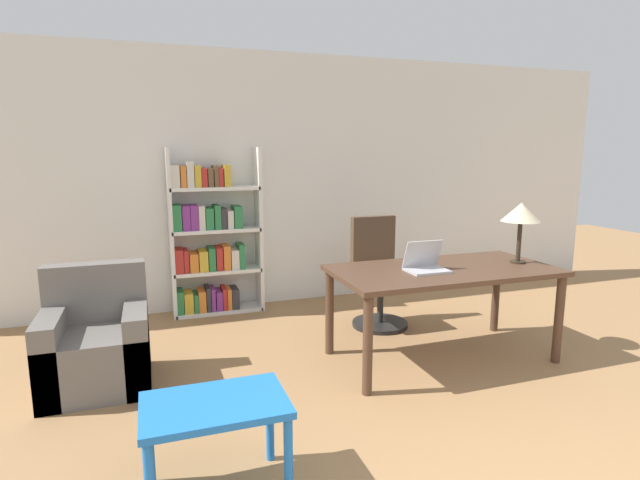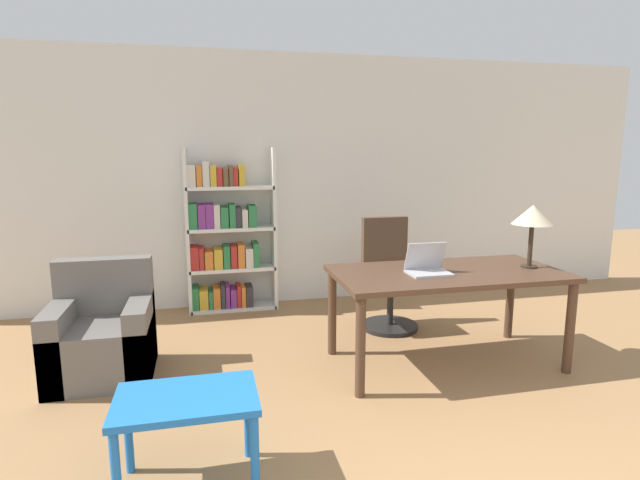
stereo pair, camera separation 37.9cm
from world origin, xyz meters
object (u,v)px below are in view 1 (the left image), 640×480
side_table_blue (215,416)px  table_lamp (521,214)px  laptop (425,264)px  bookshelf (210,241)px  armchair (97,346)px  desk (443,279)px  office_chair (378,278)px

side_table_blue → table_lamp: bearing=21.6°
laptop → bookshelf: size_ratio=0.18×
table_lamp → side_table_blue: 2.94m
laptop → armchair: (-2.42, 0.42, -0.51)m
side_table_blue → armchair: 1.61m
laptop → armchair: size_ratio=0.36×
desk → armchair: bearing=171.6°
office_chair → bookshelf: (-1.49, 0.88, 0.30)m
desk → armchair: (-2.61, 0.39, -0.37)m
laptop → bookshelf: bearing=128.0°
desk → laptop: 0.24m
table_lamp → laptop: bearing=-179.8°
desk → side_table_blue: (-1.95, -1.08, -0.25)m
bookshelf → armchair: bearing=-124.8°
table_lamp → office_chair: (-0.83, 0.95, -0.70)m
table_lamp → armchair: bearing=172.8°
side_table_blue → laptop: bearing=30.7°
desk → bookshelf: bearing=132.1°
desk → laptop: (-0.19, -0.03, 0.14)m
laptop → armchair: 2.51m
desk → bookshelf: size_ratio=1.04×
side_table_blue → bookshelf: bookshelf is taller
armchair → laptop: bearing=-9.9°
office_chair → bookshelf: 1.75m
desk → office_chair: 0.95m
armchair → table_lamp: bearing=-7.2°
side_table_blue → armchair: bearing=114.1°
laptop → bookshelf: (-1.43, 1.83, -0.04)m
desk → armchair: 2.66m
laptop → armchair: bearing=170.1°
laptop → table_lamp: bearing=0.2°
office_chair → bookshelf: bookshelf is taller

